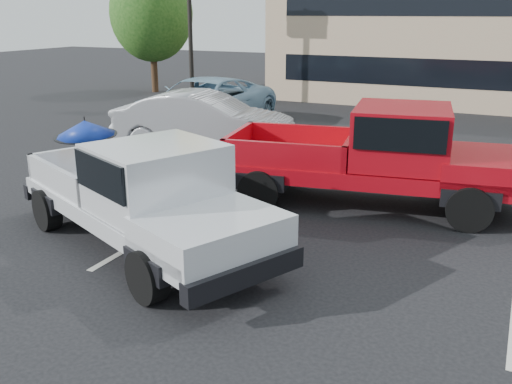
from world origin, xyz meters
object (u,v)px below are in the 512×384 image
at_px(silver_pickup, 149,192).
at_px(tree_left, 151,13).
at_px(red_pickup, 391,153).
at_px(blue_suv, 202,104).
at_px(silver_sedan, 204,122).

bearing_deg(silver_pickup, tree_left, 149.20).
bearing_deg(tree_left, red_pickup, -40.74).
distance_m(silver_pickup, red_pickup, 5.02).
bearing_deg(tree_left, silver_pickup, -55.17).
xyz_separation_m(tree_left, blue_suv, (6.96, -7.18, -2.88)).
height_order(silver_pickup, blue_suv, silver_pickup).
bearing_deg(red_pickup, tree_left, 130.07).
bearing_deg(red_pickup, silver_sedan, 147.08).
xyz_separation_m(silver_sedan, blue_suv, (-1.65, 2.69, 0.01)).
xyz_separation_m(silver_pickup, blue_suv, (-4.50, 9.29, -0.20)).
height_order(tree_left, blue_suv, tree_left).
height_order(tree_left, silver_pickup, tree_left).
relative_size(tree_left, blue_suv, 0.98).
height_order(silver_sedan, blue_suv, blue_suv).
relative_size(tree_left, silver_pickup, 1.00).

